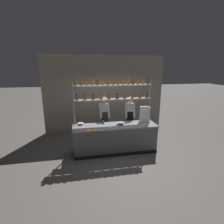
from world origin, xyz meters
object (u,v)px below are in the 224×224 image
at_px(prep_bowl_near_left, 121,124).
at_px(container_stack, 145,114).
at_px(chef_center, 130,116).
at_px(serving_cup_by_board, 147,125).
at_px(chef_left, 104,117).
at_px(serving_cup_front, 103,122).
at_px(cutting_board, 92,130).
at_px(spice_shelf_unit, 113,93).
at_px(prep_bowl_center_front, 81,124).

bearing_deg(prep_bowl_near_left, container_stack, 12.20).
height_order(chef_center, serving_cup_by_board, chef_center).
distance_m(chef_left, container_stack, 1.46).
relative_size(serving_cup_front, serving_cup_by_board, 0.86).
height_order(cutting_board, prep_bowl_near_left, prep_bowl_near_left).
height_order(chef_center, prep_bowl_near_left, chef_center).
bearing_deg(chef_center, spice_shelf_unit, -145.47).
height_order(container_stack, prep_bowl_near_left, container_stack).
height_order(container_stack, cutting_board, container_stack).
height_order(chef_left, chef_center, chef_left).
relative_size(chef_center, prep_bowl_near_left, 6.43).
relative_size(cutting_board, serving_cup_by_board, 3.93).
distance_m(prep_bowl_near_left, serving_cup_by_board, 0.84).
bearing_deg(prep_bowl_center_front, prep_bowl_near_left, -10.74).
height_order(spice_shelf_unit, prep_bowl_near_left, spice_shelf_unit).
relative_size(spice_shelf_unit, serving_cup_by_board, 25.74).
distance_m(chef_left, cutting_board, 1.24).
distance_m(prep_bowl_center_front, serving_cup_front, 0.75).
distance_m(cutting_board, prep_bowl_near_left, 1.03).
relative_size(prep_bowl_center_front, serving_cup_front, 2.38).
xyz_separation_m(chef_left, container_stack, (1.33, -0.58, 0.17)).
bearing_deg(chef_left, chef_center, -7.61).
bearing_deg(spice_shelf_unit, cutting_board, -140.49).
relative_size(chef_center, cutting_board, 4.29).
relative_size(prep_bowl_near_left, prep_bowl_center_front, 1.28).
bearing_deg(spice_shelf_unit, chef_center, 26.75).
bearing_deg(cutting_board, spice_shelf_unit, 39.51).
xyz_separation_m(prep_bowl_near_left, prep_bowl_center_front, (-1.29, 0.25, -0.01)).
bearing_deg(chef_center, chef_left, -179.12).
bearing_deg(serving_cup_by_board, spice_shelf_unit, 148.01).
bearing_deg(serving_cup_front, container_stack, -1.32).
bearing_deg(container_stack, chef_left, 156.43).
relative_size(cutting_board, serving_cup_front, 4.59).
bearing_deg(chef_center, prep_bowl_near_left, -119.88).
bearing_deg(prep_bowl_near_left, chef_center, 52.35).
distance_m(cutting_board, serving_cup_front, 0.71).
distance_m(chef_left, prep_bowl_near_left, 0.88).
distance_m(spice_shelf_unit, prep_bowl_near_left, 1.04).
xyz_separation_m(chef_center, cutting_board, (-1.49, -1.00, -0.06)).
relative_size(spice_shelf_unit, cutting_board, 6.55).
bearing_deg(prep_bowl_near_left, serving_cup_front, 157.20).
bearing_deg(serving_cup_front, prep_bowl_near_left, -22.80).
xyz_separation_m(cutting_board, serving_cup_by_board, (1.75, 0.02, 0.04)).
xyz_separation_m(prep_bowl_center_front, serving_cup_front, (0.75, -0.02, 0.02)).
relative_size(cutting_board, prep_bowl_center_front, 1.93).
distance_m(spice_shelf_unit, serving_cup_by_board, 1.50).
relative_size(spice_shelf_unit, prep_bowl_near_left, 9.82).
height_order(chef_left, prep_bowl_near_left, chef_left).
relative_size(container_stack, prep_bowl_center_front, 2.41).
bearing_deg(chef_center, serving_cup_front, -149.92).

